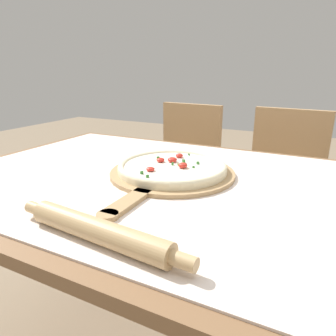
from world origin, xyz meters
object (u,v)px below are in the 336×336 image
object	(u,v)px
pizza	(172,167)
chair_right	(281,184)
pizza_peel	(170,174)
chair_left	(183,169)
rolling_pin	(98,231)

from	to	relation	value
pizza	chair_right	xyz separation A→B (m)	(0.26, 0.77, -0.28)
pizza_peel	chair_left	world-z (taller)	chair_left
rolling_pin	chair_right	world-z (taller)	chair_right
pizza	pizza_peel	bearing A→B (deg)	-89.60
pizza_peel	chair_right	xyz separation A→B (m)	(0.26, 0.79, -0.26)
rolling_pin	pizza	bearing A→B (deg)	96.11
pizza_peel	pizza	world-z (taller)	pizza
pizza_peel	chair_right	bearing A→B (deg)	71.75
pizza	rolling_pin	xyz separation A→B (m)	(0.04, -0.41, -0.00)
pizza_peel	chair_right	size ratio (longest dim) A/B	0.60
rolling_pin	pizza_peel	bearing A→B (deg)	96.34
chair_right	pizza	bearing A→B (deg)	-102.15
pizza_peel	rolling_pin	distance (m)	0.40
pizza	rolling_pin	world-z (taller)	same
pizza	chair_right	distance (m)	0.86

